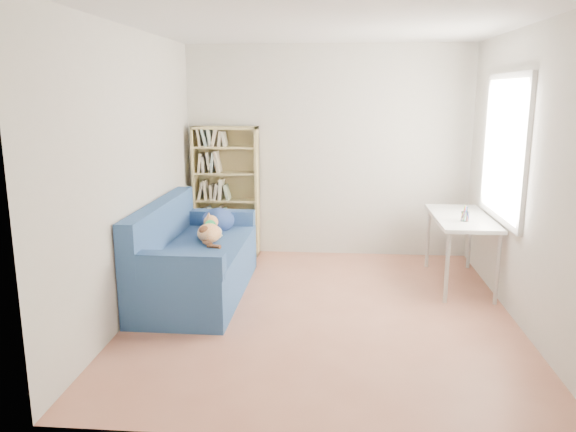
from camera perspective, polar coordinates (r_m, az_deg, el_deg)
The scene contains 6 objects.
ground at distance 5.38m, azimuth 3.49°, elevation -9.71°, with size 4.00×4.00×0.00m, color #A9644C.
room_shell at distance 5.03m, azimuth 4.88°, elevation 7.94°, with size 3.54×4.04×2.62m.
sofa at distance 5.81m, azimuth -9.50°, elevation -4.40°, with size 0.94×1.93×0.95m.
bookshelf at distance 7.09m, azimuth -6.27°, elevation 2.00°, with size 0.81×0.25×1.62m.
desk at distance 6.21m, azimuth 17.20°, elevation -0.64°, with size 0.58×1.26×0.75m.
pen_cup at distance 5.95m, azimuth 17.54°, elevation 0.07°, with size 0.08×0.08×0.16m.
Camera 1 is at (0.09, -4.98, 2.04)m, focal length 35.00 mm.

